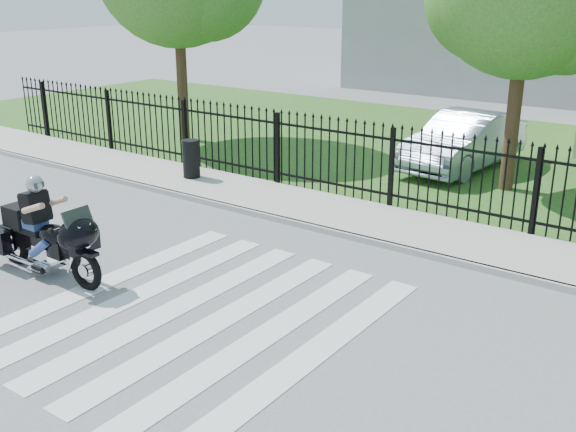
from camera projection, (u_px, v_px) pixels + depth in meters
The scene contains 9 objects.
ground at pixel (197, 315), 9.89m from camera, with size 120.00×120.00×0.00m, color slate.
crosswalk at pixel (197, 314), 9.89m from camera, with size 5.00×5.50×0.01m, color silver, non-canonical shape.
sidewalk at pixel (366, 220), 13.70m from camera, with size 40.00×2.00×0.12m, color #ADAAA3.
curb at pixel (340, 234), 12.94m from camera, with size 40.00×0.12×0.12m, color #ADAAA3.
grass_strip at pixel (489, 156), 19.08m from camera, with size 40.00×12.00×0.02m, color #25521C.
iron_fence at pixel (391, 170), 14.19m from camera, with size 26.00×0.04×1.80m.
motorcycle_rider at pixel (43, 234), 11.07m from camera, with size 2.63×0.77×1.74m.
parked_car at pixel (464, 141), 17.51m from camera, with size 1.55×4.43×1.46m, color #93A2B9.
litter_bin at pixel (191, 159), 16.40m from camera, with size 0.41×0.41×0.93m, color black.
Camera 1 is at (6.29, -6.41, 4.59)m, focal length 42.00 mm.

